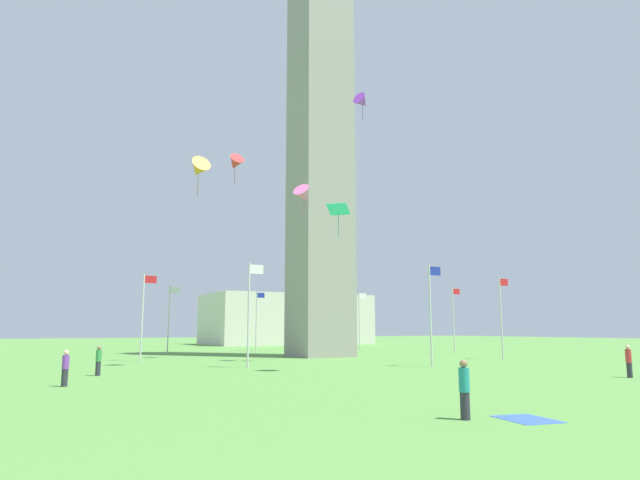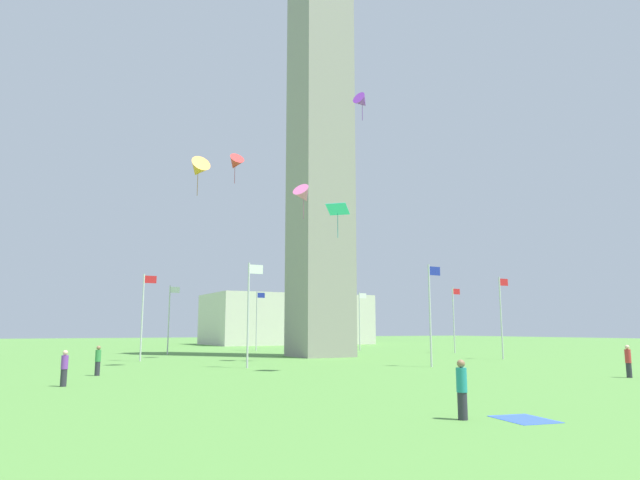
% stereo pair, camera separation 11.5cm
% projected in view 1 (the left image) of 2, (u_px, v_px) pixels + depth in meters
% --- Properties ---
extents(ground_plane, '(260.00, 260.00, 0.00)m').
position_uv_depth(ground_plane, '(320.00, 357.00, 54.85)').
color(ground_plane, '#548C3D').
extents(obelisk_monument, '(5.31, 5.31, 48.28)m').
position_uv_depth(obelisk_monument, '(320.00, 121.00, 58.63)').
color(obelisk_monument, gray).
rests_on(obelisk_monument, ground).
extents(flagpole_n, '(1.12, 0.14, 7.33)m').
position_uv_depth(flagpole_n, '(454.00, 317.00, 63.39)').
color(flagpole_n, silver).
rests_on(flagpole_n, ground).
extents(flagpole_ne, '(1.12, 0.14, 7.33)m').
position_uv_depth(flagpole_ne, '(360.00, 318.00, 71.60)').
color(flagpole_ne, silver).
rests_on(flagpole_ne, ground).
extents(flagpole_e, '(1.12, 0.14, 7.33)m').
position_uv_depth(flagpole_e, '(257.00, 318.00, 70.39)').
color(flagpole_e, silver).
rests_on(flagpole_e, ground).
extents(flagpole_se, '(1.12, 0.14, 7.33)m').
position_uv_depth(flagpole_se, '(169.00, 316.00, 60.46)').
color(flagpole_se, silver).
rests_on(flagpole_se, ground).
extents(flagpole_s, '(1.12, 0.14, 7.33)m').
position_uv_depth(flagpole_s, '(143.00, 313.00, 47.64)').
color(flagpole_s, silver).
rests_on(flagpole_s, ground).
extents(flagpole_sw, '(1.12, 0.14, 7.33)m').
position_uv_depth(flagpole_sw, '(250.00, 309.00, 39.43)').
color(flagpole_sw, silver).
rests_on(flagpole_sw, ground).
extents(flagpole_w, '(1.12, 0.14, 7.33)m').
position_uv_depth(flagpole_w, '(431.00, 310.00, 40.64)').
color(flagpole_w, silver).
rests_on(flagpole_w, ground).
extents(flagpole_nw, '(1.12, 0.14, 7.33)m').
position_uv_depth(flagpole_nw, '(501.00, 314.00, 50.57)').
color(flagpole_nw, silver).
rests_on(flagpole_nw, ground).
extents(person_teal_shirt, '(0.32, 0.32, 1.76)m').
position_uv_depth(person_teal_shirt, '(464.00, 390.00, 16.86)').
color(person_teal_shirt, '#2D2D38').
rests_on(person_teal_shirt, ground).
extents(person_green_shirt, '(0.32, 0.32, 1.71)m').
position_uv_depth(person_green_shirt, '(98.00, 361.00, 32.61)').
color(person_green_shirt, '#2D2D38').
rests_on(person_green_shirt, ground).
extents(person_red_shirt, '(0.32, 0.32, 1.79)m').
position_uv_depth(person_red_shirt, '(629.00, 361.00, 31.34)').
color(person_red_shirt, '#2D2D38').
rests_on(person_red_shirt, ground).
extents(person_purple_shirt, '(0.32, 0.32, 1.68)m').
position_uv_depth(person_purple_shirt, '(65.00, 368.00, 26.48)').
color(person_purple_shirt, '#2D2D38').
rests_on(person_purple_shirt, ground).
extents(kite_pink_delta, '(2.42, 2.28, 3.03)m').
position_uv_depth(kite_pink_delta, '(304.00, 195.00, 47.91)').
color(kite_pink_delta, pink).
extents(kite_purple_delta, '(1.76, 1.61, 2.38)m').
position_uv_depth(kite_purple_delta, '(362.00, 102.00, 47.18)').
color(kite_purple_delta, purple).
extents(kite_cyan_diamond, '(1.82, 1.82, 2.13)m').
position_uv_depth(kite_cyan_diamond, '(338.00, 210.00, 36.26)').
color(kite_cyan_diamond, '#33C6D1').
extents(kite_orange_delta, '(1.66, 2.03, 2.99)m').
position_uv_depth(kite_orange_delta, '(198.00, 169.00, 42.08)').
color(kite_orange_delta, orange).
extents(kite_red_delta, '(1.56, 1.97, 2.91)m').
position_uv_depth(kite_red_delta, '(235.00, 163.00, 53.27)').
color(kite_red_delta, red).
extents(distant_building, '(27.80, 15.36, 8.62)m').
position_uv_depth(distant_building, '(286.00, 320.00, 100.26)').
color(distant_building, beige).
rests_on(distant_building, ground).
extents(picnic_blanket_near_first_person, '(1.70, 2.02, 0.01)m').
position_uv_depth(picnic_blanket_near_first_person, '(527.00, 419.00, 16.81)').
color(picnic_blanket_near_first_person, blue).
rests_on(picnic_blanket_near_first_person, ground).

